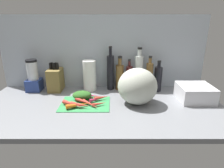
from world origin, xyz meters
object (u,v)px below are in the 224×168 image
at_px(cutting_board, 85,104).
at_px(carrot_8, 80,97).
at_px(paper_towel_roll, 89,75).
at_px(blender_appliance, 33,78).
at_px(bottle_3, 139,72).
at_px(dish_rack, 195,93).
at_px(winter_squash, 137,86).
at_px(carrot_6, 83,101).
at_px(carrot_3, 99,104).
at_px(bottle_0, 110,72).
at_px(bottle_1, 120,76).
at_px(bottle_5, 158,78).
at_px(carrot_2, 78,105).
at_px(bottle_4, 149,76).
at_px(knife_block, 55,79).
at_px(carrot_9, 90,96).
at_px(bottle_2, 129,77).
at_px(carrot_10, 86,96).
at_px(carrot_4, 73,104).
at_px(carrot_0, 80,105).
at_px(carrot_1, 102,98).
at_px(carrot_5, 90,104).
at_px(carrot_7, 96,99).

xyz_separation_m(cutting_board, carrot_8, (-0.04, 0.08, 0.02)).
bearing_deg(paper_towel_roll, blender_appliance, -177.91).
bearing_deg(bottle_3, dish_rack, -29.38).
bearing_deg(winter_squash, carrot_6, -177.77).
bearing_deg(winter_squash, carrot_3, -168.89).
height_order(carrot_8, bottle_0, bottle_0).
bearing_deg(winter_squash, blender_appliance, 162.71).
height_order(carrot_8, bottle_1, bottle_1).
bearing_deg(winter_squash, bottle_5, 51.10).
relative_size(carrot_2, bottle_4, 0.56).
bearing_deg(cutting_board, knife_block, 135.27).
relative_size(carrot_8, winter_squash, 0.39).
bearing_deg(carrot_9, bottle_2, 33.98).
bearing_deg(bottle_4, knife_block, 179.11).
bearing_deg(paper_towel_roll, bottle_4, -2.74).
distance_m(carrot_8, carrot_10, 0.04).
distance_m(cutting_board, carrot_4, 0.10).
bearing_deg(carrot_3, carrot_2, -169.26).
distance_m(carrot_6, bottle_2, 0.47).
relative_size(carrot_10, bottle_4, 0.59).
xyz_separation_m(carrot_8, bottle_2, (0.38, 0.23, 0.08)).
distance_m(knife_block, bottle_3, 0.69).
relative_size(carrot_4, dish_rack, 0.71).
bearing_deg(carrot_6, carrot_2, -110.09).
height_order(carrot_8, dish_rack, dish_rack).
height_order(carrot_2, winter_squash, winter_squash).
relative_size(paper_towel_roll, bottle_5, 0.97).
relative_size(carrot_0, carrot_10, 0.76).
relative_size(carrot_6, bottle_1, 0.46).
xyz_separation_m(carrot_3, bottle_2, (0.23, 0.35, 0.08)).
height_order(carrot_2, bottle_3, bottle_3).
distance_m(carrot_2, dish_rack, 0.84).
bearing_deg(bottle_0, bottle_2, 3.46).
bearing_deg(carrot_1, cutting_board, -150.67).
distance_m(carrot_4, winter_squash, 0.46).
relative_size(bottle_0, bottle_3, 1.02).
xyz_separation_m(paper_towel_roll, bottle_0, (0.17, 0.02, 0.03)).
height_order(carrot_0, carrot_2, carrot_0).
bearing_deg(carrot_0, bottle_3, 39.54).
bearing_deg(paper_towel_roll, bottle_3, 0.38).
relative_size(carrot_5, dish_rack, 0.68).
xyz_separation_m(bottle_0, bottle_2, (0.16, 0.01, -0.05)).
distance_m(knife_block, blender_appliance, 0.18).
distance_m(blender_appliance, bottle_5, 1.02).
height_order(carrot_4, carrot_7, carrot_4).
bearing_deg(carrot_8, carrot_3, -38.09).
distance_m(cutting_board, bottle_1, 0.40).
height_order(carrot_8, blender_appliance, blender_appliance).
xyz_separation_m(carrot_9, winter_squash, (0.34, -0.09, 0.11)).
xyz_separation_m(carrot_6, bottle_1, (0.27, 0.30, 0.09)).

